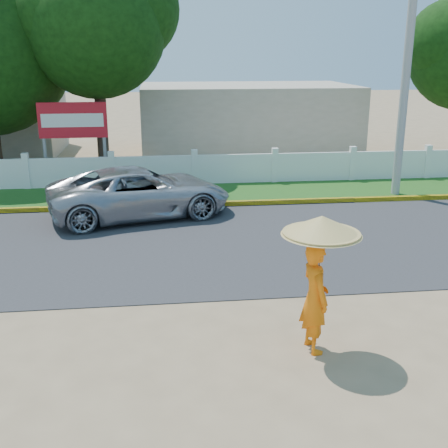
% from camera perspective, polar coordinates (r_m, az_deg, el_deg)
% --- Properties ---
extents(ground, '(120.00, 120.00, 0.00)m').
position_cam_1_polar(ground, '(10.37, 1.32, -10.17)').
color(ground, '#9E8460').
rests_on(ground, ground).
extents(road, '(60.00, 7.00, 0.02)m').
position_cam_1_polar(road, '(14.48, -1.17, -1.96)').
color(road, '#38383A').
rests_on(road, ground).
extents(grass_verge, '(60.00, 3.50, 0.03)m').
position_cam_1_polar(grass_verge, '(19.50, -2.69, 3.11)').
color(grass_verge, '#2D601E').
rests_on(grass_verge, ground).
extents(curb, '(40.00, 0.18, 0.16)m').
position_cam_1_polar(curb, '(17.84, -2.29, 1.98)').
color(curb, yellow).
rests_on(curb, ground).
extents(fence, '(40.00, 0.10, 1.10)m').
position_cam_1_polar(fence, '(20.79, -3.01, 5.51)').
color(fence, silver).
rests_on(fence, ground).
extents(building_near, '(10.00, 6.00, 3.20)m').
position_cam_1_polar(building_near, '(27.63, 2.30, 10.65)').
color(building_near, '#B7AD99').
rests_on(building_near, ground).
extents(utility_pole, '(0.28, 0.28, 8.89)m').
position_cam_1_polar(utility_pole, '(19.73, 18.13, 15.49)').
color(utility_pole, '#989895').
rests_on(utility_pole, ground).
extents(vehicle, '(5.79, 3.73, 1.48)m').
position_cam_1_polar(vehicle, '(16.83, -8.52, 3.20)').
color(vehicle, '#A4A5AB').
rests_on(vehicle, ground).
extents(monk_with_parasol, '(1.27, 1.27, 2.32)m').
position_cam_1_polar(monk_with_parasol, '(9.08, 9.53, -4.07)').
color(monk_with_parasol, orange).
rests_on(monk_with_parasol, ground).
extents(billboard, '(2.50, 0.13, 2.95)m').
position_cam_1_polar(billboard, '(21.79, -15.10, 9.73)').
color(billboard, gray).
rests_on(billboard, ground).
extents(tree_row, '(35.31, 7.30, 8.54)m').
position_cam_1_polar(tree_row, '(23.31, -3.44, 17.76)').
color(tree_row, '#473828').
rests_on(tree_row, ground).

